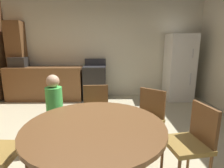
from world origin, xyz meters
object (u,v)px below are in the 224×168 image
(chair_northeast, at_px, (148,117))
(person_child, at_px, (55,112))
(dining_table, at_px, (95,139))
(refrigerator, at_px, (179,68))
(chair_east, at_px, (192,139))
(oven_range, at_px, (95,82))
(microwave, at_px, (19,62))
(chair_north, at_px, (96,111))

(chair_northeast, bearing_deg, person_child, -49.80)
(dining_table, height_order, chair_northeast, chair_northeast)
(refrigerator, bearing_deg, dining_table, -122.32)
(chair_east, height_order, person_child, person_child)
(oven_range, relative_size, person_child, 1.01)
(refrigerator, bearing_deg, microwave, 179.34)
(oven_range, xyz_separation_m, chair_northeast, (0.93, -2.49, 0.03))
(chair_northeast, bearing_deg, microwave, -89.24)
(oven_range, relative_size, chair_north, 1.26)
(person_child, bearing_deg, chair_north, 75.17)
(chair_east, bearing_deg, chair_northeast, -70.12)
(dining_table, relative_size, person_child, 1.18)
(chair_east, distance_m, chair_northeast, 0.69)
(oven_range, height_order, microwave, microwave)
(chair_north, height_order, person_child, person_child)
(refrigerator, bearing_deg, chair_north, -133.72)
(chair_northeast, bearing_deg, oven_range, -118.84)
(refrigerator, height_order, person_child, refrigerator)
(oven_range, height_order, person_child, oven_range)
(microwave, bearing_deg, refrigerator, -0.66)
(chair_northeast, bearing_deg, dining_table, -0.00)
(chair_northeast, height_order, person_child, person_child)
(chair_east, bearing_deg, chair_north, -47.81)
(dining_table, height_order, person_child, person_child)
(refrigerator, height_order, chair_east, refrigerator)
(refrigerator, height_order, microwave, refrigerator)
(microwave, bearing_deg, chair_east, -43.05)
(oven_range, relative_size, chair_east, 1.26)
(chair_north, bearing_deg, oven_range, -178.92)
(oven_range, height_order, refrigerator, refrigerator)
(dining_table, bearing_deg, chair_northeast, 49.28)
(person_child, bearing_deg, microwave, 176.38)
(oven_range, height_order, dining_table, oven_range)
(microwave, xyz_separation_m, chair_east, (3.30, -3.09, -0.53))
(dining_table, bearing_deg, microwave, 125.29)
(refrigerator, height_order, dining_table, refrigerator)
(dining_table, bearing_deg, refrigerator, 57.68)
(oven_range, distance_m, person_child, 2.50)
(chair_east, bearing_deg, person_child, -30.35)
(microwave, distance_m, chair_north, 3.21)
(chair_north, bearing_deg, chair_northeast, 67.68)
(chair_east, bearing_deg, dining_table, 0.00)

